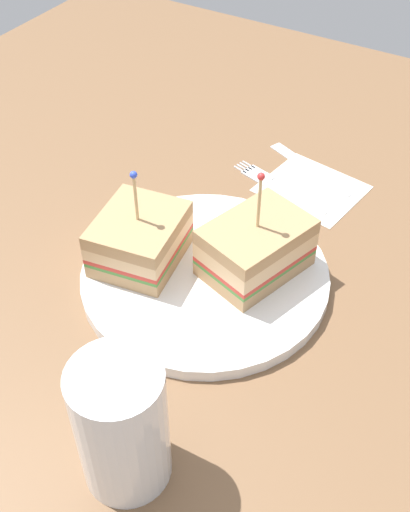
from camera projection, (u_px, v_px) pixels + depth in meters
ground_plane at (205, 287)px, 63.75cm from camera, size 114.39×114.39×2.00cm
plate at (205, 275)px, 62.61cm from camera, size 24.36×24.36×1.30cm
sandwich_half_front at (256, 248)px, 60.49cm from camera, size 9.61×11.54×11.50cm
sandwich_half_back at (140, 239)px, 61.78cm from camera, size 8.99×10.02×10.54cm
drink_glass at (122, 429)px, 44.79cm from camera, size 6.66×6.66×11.71cm
napkin at (312, 188)px, 73.76cm from camera, size 12.16×11.26×0.15cm
fork at (270, 181)px, 74.60cm from camera, size 13.20×4.54×0.35cm
knife at (306, 165)px, 76.95cm from camera, size 12.51×5.99×0.35cm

